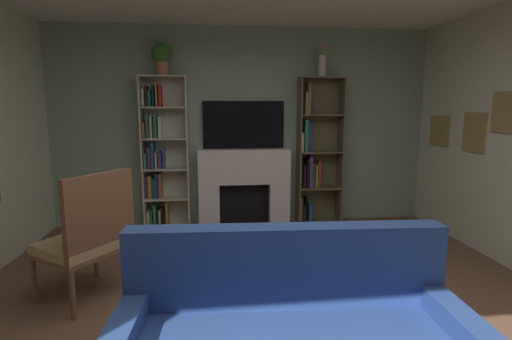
{
  "coord_description": "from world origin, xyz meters",
  "views": [
    {
      "loc": [
        -0.38,
        -2.52,
        1.64
      ],
      "look_at": [
        0.0,
        1.13,
        1.03
      ],
      "focal_mm": 26.9,
      "sensor_mm": 36.0,
      "label": 1
    }
  ],
  "objects_px": {
    "armchair": "(89,236)",
    "bookshelf_left": "(161,156)",
    "bookshelf_right": "(314,155)",
    "coffee_table": "(272,286)",
    "vase_with_flowers": "(322,64)",
    "tv": "(244,125)",
    "fireplace": "(244,185)",
    "potted_plant": "(162,56)"
  },
  "relations": [
    {
      "from": "bookshelf_right",
      "to": "potted_plant",
      "type": "xyz_separation_m",
      "value": [
        -2.04,
        -0.05,
        1.31
      ]
    },
    {
      "from": "fireplace",
      "to": "armchair",
      "type": "height_order",
      "value": "armchair"
    },
    {
      "from": "fireplace",
      "to": "armchair",
      "type": "distance_m",
      "value": 2.46
    },
    {
      "from": "fireplace",
      "to": "bookshelf_left",
      "type": "height_order",
      "value": "bookshelf_left"
    },
    {
      "from": "bookshelf_right",
      "to": "tv",
      "type": "bearing_deg",
      "value": 175.67
    },
    {
      "from": "bookshelf_right",
      "to": "potted_plant",
      "type": "bearing_deg",
      "value": -178.72
    },
    {
      "from": "potted_plant",
      "to": "bookshelf_right",
      "type": "bearing_deg",
      "value": 1.28
    },
    {
      "from": "tv",
      "to": "coffee_table",
      "type": "xyz_separation_m",
      "value": [
        0.01,
        -2.71,
        -1.05
      ]
    },
    {
      "from": "bookshelf_left",
      "to": "bookshelf_right",
      "type": "height_order",
      "value": "same"
    },
    {
      "from": "potted_plant",
      "to": "armchair",
      "type": "distance_m",
      "value": 2.64
    },
    {
      "from": "potted_plant",
      "to": "bookshelf_left",
      "type": "bearing_deg",
      "value": 145.57
    },
    {
      "from": "bookshelf_right",
      "to": "coffee_table",
      "type": "distance_m",
      "value": 2.88
    },
    {
      "from": "coffee_table",
      "to": "vase_with_flowers",
      "type": "bearing_deg",
      "value": 68.0
    },
    {
      "from": "bookshelf_left",
      "to": "potted_plant",
      "type": "height_order",
      "value": "potted_plant"
    },
    {
      "from": "fireplace",
      "to": "bookshelf_right",
      "type": "relative_size",
      "value": 0.67
    },
    {
      "from": "bookshelf_left",
      "to": "tv",
      "type": "bearing_deg",
      "value": 3.74
    },
    {
      "from": "bookshelf_left",
      "to": "potted_plant",
      "type": "bearing_deg",
      "value": -34.43
    },
    {
      "from": "vase_with_flowers",
      "to": "coffee_table",
      "type": "distance_m",
      "value": 3.36
    },
    {
      "from": "bookshelf_left",
      "to": "bookshelf_right",
      "type": "relative_size",
      "value": 1.0
    },
    {
      "from": "vase_with_flowers",
      "to": "armchair",
      "type": "bearing_deg",
      "value": -142.16
    },
    {
      "from": "fireplace",
      "to": "coffee_table",
      "type": "height_order",
      "value": "fireplace"
    },
    {
      "from": "bookshelf_right",
      "to": "potted_plant",
      "type": "height_order",
      "value": "potted_plant"
    },
    {
      "from": "vase_with_flowers",
      "to": "armchair",
      "type": "distance_m",
      "value": 3.59
    },
    {
      "from": "fireplace",
      "to": "potted_plant",
      "type": "xyz_separation_m",
      "value": [
        -1.06,
        -0.03,
        1.72
      ]
    },
    {
      "from": "fireplace",
      "to": "tv",
      "type": "relative_size",
      "value": 1.22
    },
    {
      "from": "armchair",
      "to": "bookshelf_left",
      "type": "bearing_deg",
      "value": 80.4
    },
    {
      "from": "tv",
      "to": "armchair",
      "type": "height_order",
      "value": "tv"
    },
    {
      "from": "tv",
      "to": "potted_plant",
      "type": "distance_m",
      "value": 1.39
    },
    {
      "from": "tv",
      "to": "vase_with_flowers",
      "type": "bearing_deg",
      "value": -6.42
    },
    {
      "from": "coffee_table",
      "to": "armchair",
      "type": "bearing_deg",
      "value": 156.64
    },
    {
      "from": "vase_with_flowers",
      "to": "tv",
      "type": "bearing_deg",
      "value": 173.58
    },
    {
      "from": "bookshelf_right",
      "to": "coffee_table",
      "type": "height_order",
      "value": "bookshelf_right"
    },
    {
      "from": "tv",
      "to": "bookshelf_left",
      "type": "bearing_deg",
      "value": -176.26
    },
    {
      "from": "tv",
      "to": "vase_with_flowers",
      "type": "distance_m",
      "value": 1.34
    },
    {
      "from": "fireplace",
      "to": "tv",
      "type": "height_order",
      "value": "tv"
    },
    {
      "from": "vase_with_flowers",
      "to": "bookshelf_left",
      "type": "bearing_deg",
      "value": 178.81
    },
    {
      "from": "potted_plant",
      "to": "vase_with_flowers",
      "type": "height_order",
      "value": "vase_with_flowers"
    },
    {
      "from": "potted_plant",
      "to": "coffee_table",
      "type": "distance_m",
      "value": 3.41
    },
    {
      "from": "tv",
      "to": "bookshelf_right",
      "type": "bearing_deg",
      "value": -4.33
    },
    {
      "from": "vase_with_flowers",
      "to": "potted_plant",
      "type": "bearing_deg",
      "value": -179.97
    },
    {
      "from": "bookshelf_right",
      "to": "vase_with_flowers",
      "type": "bearing_deg",
      "value": -32.02
    },
    {
      "from": "fireplace",
      "to": "bookshelf_right",
      "type": "height_order",
      "value": "bookshelf_right"
    }
  ]
}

